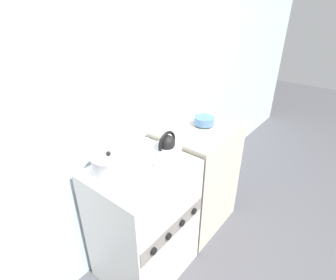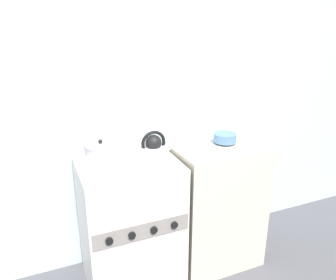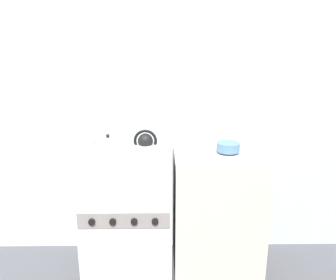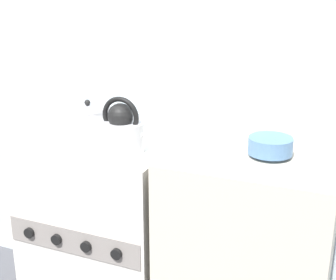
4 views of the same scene
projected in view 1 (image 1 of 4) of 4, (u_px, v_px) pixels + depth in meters
The scene contains 6 objects.
wall_back at pixel (100, 104), 1.64m from camera, with size 7.00×0.06×2.50m.
stove at pixel (144, 221), 1.83m from camera, with size 0.63×0.55×0.91m.
counter at pixel (196, 177), 2.27m from camera, with size 0.63×0.53×0.94m.
kettle at pixel (167, 151), 1.62m from camera, with size 0.22×0.18×0.22m.
cooking_pot at pixel (110, 163), 1.56m from camera, with size 0.22×0.22×0.14m.
enamel_bowl at pixel (204, 121), 2.06m from camera, with size 0.16×0.16×0.07m.
Camera 1 is at (-0.94, -0.71, 1.83)m, focal length 28.00 mm.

